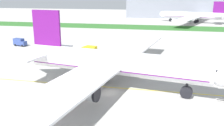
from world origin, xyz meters
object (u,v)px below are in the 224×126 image
object	(u,v)px
ground_crew_wingwalker_port	(22,110)
service_truck_baggage_loader	(20,42)
service_truck_fuel_bowser	(90,49)
parked_airliner_far_left	(193,16)
airliner_foreground	(111,63)
ground_crew_marshaller_front	(96,74)
service_truck_catering_van	(39,51)

from	to	relation	value
ground_crew_wingwalker_port	service_truck_baggage_loader	bearing A→B (deg)	121.67
service_truck_fuel_bowser	parked_airliner_far_left	xyz separation A→B (m)	(46.99, 112.08, 3.97)
airliner_foreground	ground_crew_wingwalker_port	world-z (taller)	airliner_foreground
ground_crew_marshaller_front	service_truck_fuel_bowser	distance (m)	28.90
service_truck_fuel_bowser	parked_airliner_far_left	bearing A→B (deg)	67.25
service_truck_catering_van	ground_crew_marshaller_front	bearing A→B (deg)	-36.94
ground_crew_marshaller_front	parked_airliner_far_left	xyz separation A→B (m)	(36.92, 139.17, 4.33)
ground_crew_marshaller_front	service_truck_baggage_loader	distance (m)	53.79
airliner_foreground	ground_crew_wingwalker_port	bearing A→B (deg)	-126.87
service_truck_baggage_loader	service_truck_catering_van	size ratio (longest dim) A/B	1.23
service_truck_fuel_bowser	service_truck_catering_van	size ratio (longest dim) A/B	1.17
ground_crew_wingwalker_port	service_truck_catering_van	world-z (taller)	service_truck_catering_van
ground_crew_wingwalker_port	service_truck_baggage_loader	world-z (taller)	service_truck_baggage_loader
service_truck_fuel_bowser	service_truck_catering_van	xyz separation A→B (m)	(-16.79, -6.90, 0.03)
airliner_foreground	service_truck_baggage_loader	distance (m)	61.89
airliner_foreground	parked_airliner_far_left	bearing A→B (deg)	77.72
service_truck_baggage_loader	parked_airliner_far_left	xyz separation A→B (m)	(79.18, 105.91, 3.73)
airliner_foreground	service_truck_fuel_bowser	size ratio (longest dim) A/B	14.11
service_truck_baggage_loader	service_truck_catering_van	distance (m)	20.21
airliner_foreground	service_truck_catering_van	xyz separation A→B (m)	(-32.15, 26.32, -4.44)
airliner_foreground	service_truck_catering_van	distance (m)	41.78
airliner_foreground	ground_crew_marshaller_front	world-z (taller)	airliner_foreground
airliner_foreground	ground_crew_marshaller_front	xyz separation A→B (m)	(-5.29, 6.13, -4.83)
ground_crew_marshaller_front	parked_airliner_far_left	world-z (taller)	parked_airliner_far_left
service_truck_catering_van	parked_airliner_far_left	size ratio (longest dim) A/B	0.06
ground_crew_wingwalker_port	ground_crew_marshaller_front	xyz separation A→B (m)	(7.47, 23.14, 0.07)
ground_crew_marshaller_front	service_truck_fuel_bowser	size ratio (longest dim) A/B	0.30
ground_crew_wingwalker_port	ground_crew_marshaller_front	distance (m)	24.31
airliner_foreground	service_truck_fuel_bowser	world-z (taller)	airliner_foreground
ground_crew_wingwalker_port	service_truck_fuel_bowser	size ratio (longest dim) A/B	0.28
service_truck_baggage_loader	parked_airliner_far_left	size ratio (longest dim) A/B	0.08
airliner_foreground	service_truck_catering_van	size ratio (longest dim) A/B	16.45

